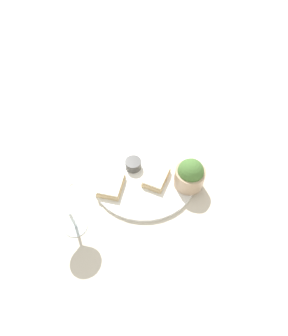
{
  "coord_description": "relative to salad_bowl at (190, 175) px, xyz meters",
  "views": [
    {
      "loc": [
        0.44,
        0.23,
        0.71
      ],
      "look_at": [
        0.0,
        0.0,
        0.03
      ],
      "focal_mm": 28.0,
      "sensor_mm": 36.0,
      "label": 1
    }
  ],
  "objects": [
    {
      "name": "fork",
      "position": [
        0.13,
        -0.4,
        -0.06
      ],
      "size": [
        0.09,
        0.15,
        0.01
      ],
      "color": "silver",
      "rests_on": "ground_plane"
    },
    {
      "name": "salad_bowl",
      "position": [
        0.0,
        0.0,
        0.0
      ],
      "size": [
        0.09,
        0.09,
        0.1
      ],
      "color": "tan",
      "rests_on": "dinner_plate"
    },
    {
      "name": "cheese_toast_far",
      "position": [
        0.03,
        -0.09,
        -0.03
      ],
      "size": [
        0.1,
        0.07,
        0.03
      ],
      "color": "#D1B27F",
      "rests_on": "dinner_plate"
    },
    {
      "name": "ground_plane",
      "position": [
        0.03,
        -0.14,
        -0.06
      ],
      "size": [
        4.0,
        4.0,
        0.0
      ],
      "primitive_type": "plane",
      "color": "beige"
    },
    {
      "name": "dinner_plate",
      "position": [
        0.03,
        -0.14,
        -0.05
      ],
      "size": [
        0.35,
        0.35,
        0.01
      ],
      "color": "white",
      "rests_on": "ground_plane"
    },
    {
      "name": "cheese_toast_near",
      "position": [
        0.13,
        -0.2,
        -0.03
      ],
      "size": [
        0.1,
        0.09,
        0.03
      ],
      "color": "#D1B27F",
      "rests_on": "dinner_plate"
    },
    {
      "name": "wine_glass",
      "position": [
        0.28,
        -0.23,
        0.05
      ],
      "size": [
        0.08,
        0.08,
        0.15
      ],
      "color": "silver",
      "rests_on": "ground_plane"
    },
    {
      "name": "sauce_ramekin",
      "position": [
        0.02,
        -0.18,
        -0.03
      ],
      "size": [
        0.05,
        0.05,
        0.03
      ],
      "color": "#4C4C4C",
      "rests_on": "dinner_plate"
    }
  ]
}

